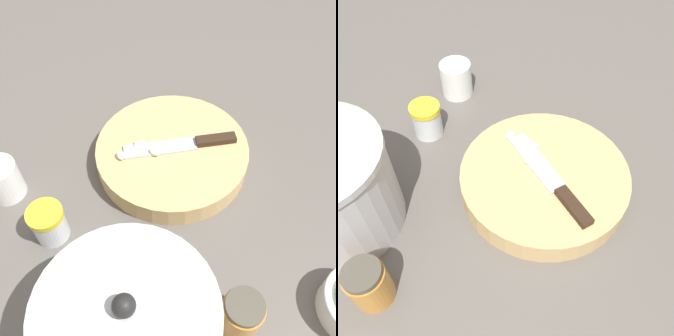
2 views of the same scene
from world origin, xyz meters
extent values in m
plane|color=#56514C|center=(0.00, 0.00, 0.00)|extent=(5.00, 5.00, 0.00)
cylinder|color=tan|center=(0.06, -0.11, 0.02)|extent=(0.31, 0.31, 0.05)
cube|color=black|center=(-0.02, -0.16, 0.05)|extent=(0.08, 0.06, 0.01)
cube|color=#B2B2B7|center=(0.08, -0.09, 0.05)|extent=(0.14, 0.11, 0.01)
ellipsoid|color=#EAEBCD|center=(0.08, -0.08, 0.05)|extent=(0.02, 0.02, 0.01)
ellipsoid|color=white|center=(0.14, -0.04, 0.05)|extent=(0.03, 0.03, 0.01)
ellipsoid|color=#EFEACC|center=(0.11, -0.09, 0.05)|extent=(0.02, 0.02, 0.01)
ellipsoid|color=white|center=(0.12, -0.08, 0.05)|extent=(0.02, 0.02, 0.01)
cylinder|color=silver|center=(0.18, 0.14, 0.03)|extent=(0.06, 0.06, 0.06)
cylinder|color=yellow|center=(0.18, 0.14, 0.07)|extent=(0.06, 0.06, 0.01)
cylinder|color=silver|center=(0.31, 0.10, 0.04)|extent=(0.07, 0.07, 0.08)
torus|color=silver|center=(0.35, 0.10, 0.04)|extent=(0.05, 0.01, 0.05)
cylinder|color=#BC7A2D|center=(-0.17, 0.14, 0.04)|extent=(0.06, 0.06, 0.07)
cylinder|color=#474238|center=(-0.17, 0.14, 0.08)|extent=(0.06, 0.06, 0.01)
camera|label=1|loc=(-0.15, 0.34, 0.61)|focal=40.00mm
camera|label=2|loc=(-0.37, -0.08, 0.57)|focal=40.00mm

